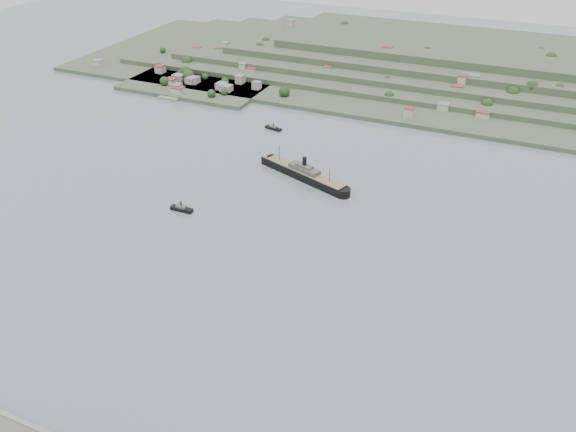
% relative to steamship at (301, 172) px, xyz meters
% --- Properties ---
extents(ground, '(1400.00, 1400.00, 0.00)m').
position_rel_steamship_xyz_m(ground, '(18.94, -103.81, -3.97)').
color(ground, slate).
rests_on(ground, ground).
extents(far_peninsula, '(760.00, 309.00, 30.00)m').
position_rel_steamship_xyz_m(far_peninsula, '(46.85, 289.29, 7.91)').
color(far_peninsula, '#364931').
rests_on(far_peninsula, ground).
extents(steamship, '(86.09, 39.21, 21.48)m').
position_rel_steamship_xyz_m(steamship, '(0.00, 0.00, 0.00)').
color(steamship, black).
rests_on(steamship, ground).
extents(tugboat, '(16.22, 4.53, 7.27)m').
position_rel_steamship_xyz_m(tugboat, '(-55.58, -78.09, -2.19)').
color(tugboat, black).
rests_on(tugboat, ground).
extents(ferry_west, '(16.49, 7.53, 5.97)m').
position_rel_steamship_xyz_m(ferry_west, '(-57.25, 74.16, -2.53)').
color(ferry_west, black).
rests_on(ferry_west, ground).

